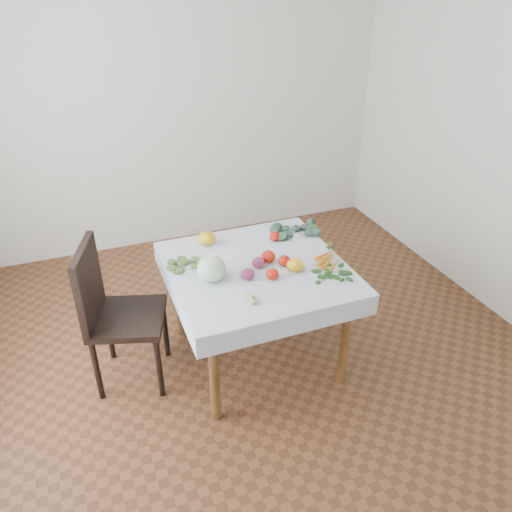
{
  "coord_description": "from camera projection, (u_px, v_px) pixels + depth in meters",
  "views": [
    {
      "loc": [
        -1.0,
        -2.57,
        2.44
      ],
      "look_at": [
        0.0,
        0.03,
        0.82
      ],
      "focal_mm": 35.0,
      "sensor_mm": 36.0,
      "label": 1
    }
  ],
  "objects": [
    {
      "name": "tomato_a",
      "position": [
        284.0,
        261.0,
        3.23
      ],
      "size": [
        0.1,
        0.1,
        0.07
      ],
      "primitive_type": "ellipsoid",
      "rotation": [
        0.0,
        0.0,
        0.34
      ],
      "color": "#B61A0C",
      "rests_on": "tablecloth"
    },
    {
      "name": "basil_bunch",
      "position": [
        330.0,
        274.0,
        3.14
      ],
      "size": [
        0.27,
        0.24,
        0.01
      ],
      "color": "#1F561B",
      "rests_on": "tablecloth"
    },
    {
      "name": "tomato_c",
      "position": [
        268.0,
        257.0,
        3.26
      ],
      "size": [
        0.09,
        0.09,
        0.08
      ],
      "primitive_type": "ellipsoid",
      "rotation": [
        0.0,
        0.0,
        -0.0
      ],
      "color": "#B61A0C",
      "rests_on": "tablecloth"
    },
    {
      "name": "back_wall",
      "position": [
        178.0,
        104.0,
        4.54
      ],
      "size": [
        4.0,
        0.04,
        2.7
      ],
      "primitive_type": "cube",
      "color": "white",
      "rests_on": "ground"
    },
    {
      "name": "heirloom_front",
      "position": [
        295.0,
        265.0,
        3.17
      ],
      "size": [
        0.13,
        0.13,
        0.08
      ],
      "primitive_type": "ellipsoid",
      "rotation": [
        0.0,
        0.0,
        0.14
      ],
      "color": "#FFB11A",
      "rests_on": "tablecloth"
    },
    {
      "name": "table",
      "position": [
        257.0,
        280.0,
        3.28
      ],
      "size": [
        1.0,
        1.0,
        0.75
      ],
      "color": "brown",
      "rests_on": "ground"
    },
    {
      "name": "tomatillo_cluster",
      "position": [
        253.0,
        300.0,
        2.87
      ],
      "size": [
        0.09,
        0.1,
        0.04
      ],
      "color": "#ADC974",
      "rests_on": "tablecloth"
    },
    {
      "name": "chair",
      "position": [
        111.0,
        307.0,
        3.14
      ],
      "size": [
        0.57,
        0.57,
        1.01
      ],
      "color": "black",
      "rests_on": "ground"
    },
    {
      "name": "tablecloth",
      "position": [
        257.0,
        267.0,
        3.23
      ],
      "size": [
        1.12,
        1.12,
        0.01
      ],
      "primitive_type": "cube",
      "color": "white",
      "rests_on": "table"
    },
    {
      "name": "kale_bunch",
      "position": [
        297.0,
        231.0,
        3.61
      ],
      "size": [
        0.33,
        0.28,
        0.04
      ],
      "color": "#375B48",
      "rests_on": "tablecloth"
    },
    {
      "name": "cabbage",
      "position": [
        212.0,
        269.0,
        3.05
      ],
      "size": [
        0.22,
        0.22,
        0.16
      ],
      "primitive_type": "ellipsoid",
      "rotation": [
        0.0,
        0.0,
        -0.25
      ],
      "color": "silver",
      "rests_on": "tablecloth"
    },
    {
      "name": "onion_b",
      "position": [
        259.0,
        262.0,
        3.2
      ],
      "size": [
        0.1,
        0.1,
        0.07
      ],
      "primitive_type": "ellipsoid",
      "rotation": [
        0.0,
        0.0,
        -0.25
      ],
      "color": "maroon",
      "rests_on": "tablecloth"
    },
    {
      "name": "carrot_bunch",
      "position": [
        329.0,
        259.0,
        3.29
      ],
      "size": [
        0.2,
        0.25,
        0.03
      ],
      "color": "orange",
      "rests_on": "tablecloth"
    },
    {
      "name": "tomato_b",
      "position": [
        275.0,
        236.0,
        3.52
      ],
      "size": [
        0.08,
        0.08,
        0.07
      ],
      "primitive_type": "ellipsoid",
      "rotation": [
        0.0,
        0.0,
        -0.04
      ],
      "color": "#B61A0C",
      "rests_on": "tablecloth"
    },
    {
      "name": "tomato_d",
      "position": [
        272.0,
        274.0,
        3.08
      ],
      "size": [
        0.1,
        0.1,
        0.07
      ],
      "primitive_type": "ellipsoid",
      "rotation": [
        0.0,
        0.0,
        0.32
      ],
      "color": "#B61A0C",
      "rests_on": "tablecloth"
    },
    {
      "name": "dill_bunch",
      "position": [
        187.0,
        264.0,
        3.23
      ],
      "size": [
        0.24,
        0.17,
        0.02
      ],
      "color": "#4B6C31",
      "rests_on": "tablecloth"
    },
    {
      "name": "heirloom_back",
      "position": [
        207.0,
        238.0,
        3.47
      ],
      "size": [
        0.17,
        0.17,
        0.09
      ],
      "primitive_type": "ellipsoid",
      "rotation": [
        0.0,
        0.0,
        0.33
      ],
      "color": "#FFB11A",
      "rests_on": "tablecloth"
    },
    {
      "name": "onion_a",
      "position": [
        248.0,
        274.0,
        3.08
      ],
      "size": [
        0.1,
        0.1,
        0.07
      ],
      "primitive_type": "ellipsoid",
      "rotation": [
        0.0,
        0.0,
        -0.16
      ],
      "color": "maroon",
      "rests_on": "tablecloth"
    },
    {
      "name": "ground",
      "position": [
        257.0,
        355.0,
        3.61
      ],
      "size": [
        4.0,
        4.0,
        0.0
      ],
      "primitive_type": "plane",
      "color": "brown"
    }
  ]
}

